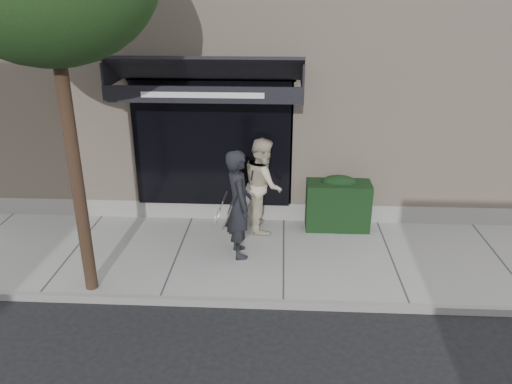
{
  "coord_description": "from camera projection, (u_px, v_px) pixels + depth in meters",
  "views": [
    {
      "loc": [
        -0.08,
        -8.27,
        4.74
      ],
      "look_at": [
        -0.55,
        0.6,
        1.13
      ],
      "focal_mm": 35.0,
      "sensor_mm": 36.0,
      "label": 1
    }
  ],
  "objects": [
    {
      "name": "ground",
      "position": [
        283.0,
        260.0,
        9.43
      ],
      "size": [
        80.0,
        80.0,
        0.0
      ],
      "primitive_type": "plane",
      "color": "black",
      "rests_on": "ground"
    },
    {
      "name": "building_facade",
      "position": [
        286.0,
        72.0,
        12.99
      ],
      "size": [
        14.3,
        8.04,
        5.64
      ],
      "color": "beige",
      "rests_on": "ground"
    },
    {
      "name": "sidewalk",
      "position": [
        284.0,
        257.0,
        9.41
      ],
      "size": [
        20.0,
        3.0,
        0.12
      ],
      "primitive_type": "cube",
      "color": "gray",
      "rests_on": "ground"
    },
    {
      "name": "pedestrian_back",
      "position": [
        263.0,
        184.0,
        10.08
      ],
      "size": [
        0.89,
        1.06,
        1.93
      ],
      "color": "beige",
      "rests_on": "sidewalk"
    },
    {
      "name": "curb",
      "position": [
        283.0,
        304.0,
        7.97
      ],
      "size": [
        20.0,
        0.1,
        0.14
      ],
      "primitive_type": "cube",
      "color": "gray",
      "rests_on": "ground"
    },
    {
      "name": "pedestrian_front",
      "position": [
        238.0,
        204.0,
        9.02
      ],
      "size": [
        0.8,
        0.89,
        2.04
      ],
      "color": "black",
      "rests_on": "sidewalk"
    },
    {
      "name": "hedge",
      "position": [
        338.0,
        203.0,
        10.29
      ],
      "size": [
        1.3,
        0.7,
        1.14
      ],
      "color": "black",
      "rests_on": "sidewalk"
    }
  ]
}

